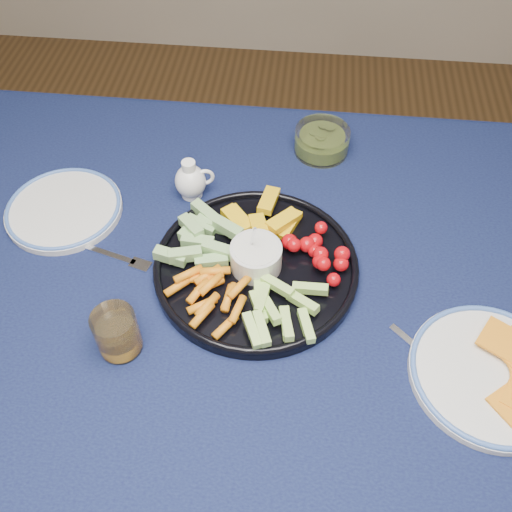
# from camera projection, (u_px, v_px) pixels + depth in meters

# --- Properties ---
(dining_table) EXTENTS (1.67, 1.07, 0.75)m
(dining_table) POSITION_uv_depth(u_px,v_px,m) (293.00, 342.00, 0.98)
(dining_table) COLOR #452917
(dining_table) RESTS_ON ground
(crudite_platter) EXTENTS (0.34, 0.34, 0.11)m
(crudite_platter) POSITION_uv_depth(u_px,v_px,m) (255.00, 264.00, 0.95)
(crudite_platter) COLOR black
(crudite_platter) RESTS_ON dining_table
(creamer_pitcher) EXTENTS (0.07, 0.06, 0.08)m
(creamer_pitcher) POSITION_uv_depth(u_px,v_px,m) (191.00, 181.00, 1.05)
(creamer_pitcher) COLOR white
(creamer_pitcher) RESTS_ON dining_table
(pickle_bowl) EXTENTS (0.11, 0.11, 0.05)m
(pickle_bowl) POSITION_uv_depth(u_px,v_px,m) (322.00, 142.00, 1.14)
(pickle_bowl) COLOR white
(pickle_bowl) RESTS_ON dining_table
(cheese_plate) EXTENTS (0.24, 0.24, 0.03)m
(cheese_plate) POSITION_uv_depth(u_px,v_px,m) (491.00, 373.00, 0.83)
(cheese_plate) COLOR silver
(cheese_plate) RESTS_ON dining_table
(juice_tumbler) EXTENTS (0.07, 0.07, 0.08)m
(juice_tumbler) POSITION_uv_depth(u_px,v_px,m) (118.00, 334.00, 0.84)
(juice_tumbler) COLOR white
(juice_tumbler) RESTS_ON dining_table
(fork_left) EXTENTS (0.17, 0.06, 0.00)m
(fork_left) POSITION_uv_depth(u_px,v_px,m) (114.00, 256.00, 0.98)
(fork_left) COLOR silver
(fork_left) RESTS_ON dining_table
(fork_right) EXTENTS (0.14, 0.13, 0.00)m
(fork_right) POSITION_uv_depth(u_px,v_px,m) (446.00, 372.00, 0.84)
(fork_right) COLOR silver
(fork_right) RESTS_ON dining_table
(side_plate_extra) EXTENTS (0.21, 0.21, 0.02)m
(side_plate_extra) POSITION_uv_depth(u_px,v_px,m) (64.00, 209.00, 1.04)
(side_plate_extra) COLOR silver
(side_plate_extra) RESTS_ON dining_table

